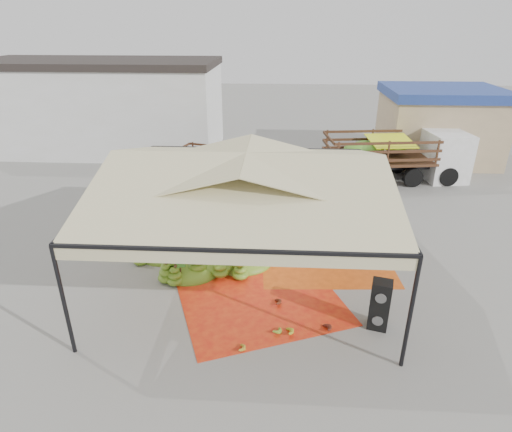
# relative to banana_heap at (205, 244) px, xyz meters

# --- Properties ---
(ground) EXTENTS (90.00, 90.00, 0.00)m
(ground) POSITION_rel_banana_heap_xyz_m (1.51, -0.76, -0.54)
(ground) COLOR slate
(ground) RESTS_ON ground
(canopy_tent) EXTENTS (8.10, 8.10, 4.00)m
(canopy_tent) POSITION_rel_banana_heap_xyz_m (1.51, -0.76, 2.76)
(canopy_tent) COLOR black
(canopy_tent) RESTS_ON ground
(building_white) EXTENTS (14.30, 6.30, 5.40)m
(building_white) POSITION_rel_banana_heap_xyz_m (-8.49, 13.24, 2.17)
(building_white) COLOR silver
(building_white) RESTS_ON ground
(building_tan) EXTENTS (6.30, 5.30, 4.10)m
(building_tan) POSITION_rel_banana_heap_xyz_m (11.51, 12.24, 1.53)
(building_tan) COLOR tan
(building_tan) RESTS_ON ground
(tarp_left) EXTENTS (5.76, 5.64, 0.01)m
(tarp_left) POSITION_rel_banana_heap_xyz_m (1.96, -2.17, -0.53)
(tarp_left) COLOR #DA4314
(tarp_left) RESTS_ON ground
(tarp_right) EXTENTS (4.62, 4.82, 0.01)m
(tarp_right) POSITION_rel_banana_heap_xyz_m (4.11, 0.59, -0.53)
(tarp_right) COLOR #DC5B14
(tarp_right) RESTS_ON ground
(banana_heap) EXTENTS (5.32, 4.49, 1.08)m
(banana_heap) POSITION_rel_banana_heap_xyz_m (0.00, 0.00, 0.00)
(banana_heap) COLOR #557618
(banana_heap) RESTS_ON ground
(hand_yellow_a) EXTENTS (0.52, 0.45, 0.21)m
(hand_yellow_a) POSITION_rel_banana_heap_xyz_m (2.79, -3.79, -0.44)
(hand_yellow_a) COLOR gold
(hand_yellow_a) RESTS_ON ground
(hand_yellow_b) EXTENTS (0.43, 0.36, 0.19)m
(hand_yellow_b) POSITION_rel_banana_heap_xyz_m (1.59, -4.46, -0.44)
(hand_yellow_b) COLOR #B88924
(hand_yellow_b) RESTS_ON ground
(hand_red_a) EXTENTS (0.51, 0.44, 0.21)m
(hand_red_a) POSITION_rel_banana_heap_xyz_m (2.46, -2.52, -0.44)
(hand_red_a) COLOR maroon
(hand_red_a) RESTS_ON ground
(hand_red_b) EXTENTS (0.56, 0.51, 0.21)m
(hand_red_b) POSITION_rel_banana_heap_xyz_m (3.79, -3.59, -0.44)
(hand_red_b) COLOR #5D1D15
(hand_red_b) RESTS_ON ground
(hand_green) EXTENTS (0.54, 0.52, 0.19)m
(hand_green) POSITION_rel_banana_heap_xyz_m (2.49, -3.72, -0.44)
(hand_green) COLOR #56841B
(hand_green) RESTS_ON ground
(hanging_bunches) EXTENTS (3.24, 0.24, 0.20)m
(hanging_bunches) POSITION_rel_banana_heap_xyz_m (0.95, -0.70, 2.08)
(hanging_bunches) COLOR #577F1A
(hanging_bunches) RESTS_ON ground
(speaker_stack) EXTENTS (0.61, 0.57, 1.42)m
(speaker_stack) POSITION_rel_banana_heap_xyz_m (5.21, -3.35, 0.17)
(speaker_stack) COLOR black
(speaker_stack) RESTS_ON ground
(banana_leaves) EXTENTS (0.96, 1.36, 3.70)m
(banana_leaves) POSITION_rel_banana_heap_xyz_m (-0.66, -1.00, -0.54)
(banana_leaves) COLOR #287A20
(banana_leaves) RESTS_ON ground
(vendor) EXTENTS (0.74, 0.62, 1.72)m
(vendor) POSITION_rel_banana_heap_xyz_m (0.32, 3.18, 0.32)
(vendor) COLOR gray
(vendor) RESTS_ON ground
(truck_left) EXTENTS (6.07, 3.51, 1.97)m
(truck_left) POSITION_rel_banana_heap_xyz_m (0.62, 6.25, 0.68)
(truck_left) COLOR #4F2A1A
(truck_left) RESTS_ON ground
(truck_right) EXTENTS (7.26, 3.27, 2.41)m
(truck_right) POSITION_rel_banana_heap_xyz_m (8.61, 8.53, 0.94)
(truck_right) COLOR #532E1B
(truck_right) RESTS_ON ground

